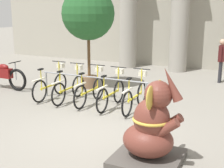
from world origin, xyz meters
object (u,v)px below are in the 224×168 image
Objects in this scene: bicycle_3 at (112,93)px; elephant_statue at (151,131)px; bicycle_2 at (90,90)px; potted_tree at (88,15)px; bicycle_4 at (135,96)px; bicycle_0 at (51,85)px; person_pedestrian at (221,57)px; motorcycle at (2,75)px; bicycle_1 at (70,87)px.

bicycle_3 is 3.23m from elephant_statue.
bicycle_2 is 0.50× the size of potted_tree.
bicycle_0 is at bearing 179.61° from bicycle_4.
bicycle_0 and bicycle_4 have the same top height.
elephant_statue is at bearing -32.77° from bicycle_0.
person_pedestrian is at bearing 69.91° from bicycle_4.
bicycle_3 is 4.20m from motorcycle.
person_pedestrian is at bearing 55.77° from bicycle_2.
potted_tree is (-0.98, 1.65, 2.01)m from bicycle_2.
bicycle_3 is 0.82× the size of motorcycle.
bicycle_2 is 5.29m from person_pedestrian.
person_pedestrian is 5.00m from potted_tree.
potted_tree is at bearing 76.74° from bicycle_0.
bicycle_4 is (0.68, 0.03, 0.00)m from bicycle_3.
bicycle_3 is at bearing -3.08° from bicycle_2.
bicycle_1 is 4.22m from elephant_statue.
bicycle_1 is 0.96× the size of elephant_statue.
bicycle_4 is at bearing -35.14° from potted_tree.
person_pedestrian is 0.47× the size of potted_tree.
bicycle_2 is at bearing 135.90° from elephant_statue.
potted_tree is (2.52, 1.45, 1.94)m from motorcycle.
bicycle_3 and bicycle_4 have the same top height.
bicycle_4 is at bearing 116.77° from elephant_statue.
bicycle_0 is 1.00× the size of bicycle_2.
bicycle_3 is at bearing -1.38° from bicycle_0.
motorcycle is at bearing 175.53° from bicycle_1.
motorcycle is (-4.19, 0.24, 0.07)m from bicycle_3.
elephant_statue is at bearing -49.23° from potted_tree.
bicycle_1 is 0.82× the size of motorcycle.
bicycle_2 is 0.96× the size of elephant_statue.
elephant_statue is 6.77m from motorcycle.
elephant_statue is 1.11× the size of person_pedestrian.
bicycle_3 is 1.07× the size of person_pedestrian.
bicycle_0 is 1.00× the size of bicycle_4.
bicycle_2 and bicycle_4 have the same top height.
bicycle_3 is (2.05, -0.05, 0.00)m from bicycle_0.
elephant_statue is 5.87m from potted_tree.
bicycle_4 is at bearing -0.24° from bicycle_2.
bicycle_1 is 2.63m from potted_tree.
bicycle_4 is 0.96× the size of elephant_statue.
bicycle_2 reaches higher than motorcycle.
bicycle_3 is (0.68, -0.04, 0.00)m from bicycle_2.
bicycle_3 is 3.10m from potted_tree.
motorcycle is 0.61× the size of potted_tree.
bicycle_0 reaches higher than motorcycle.
motorcycle is at bearing -150.17° from potted_tree.
bicycle_4 is 4.67m from person_pedestrian.
person_pedestrian is (3.64, 4.37, 0.53)m from bicycle_1.
elephant_statue is at bearing -52.09° from bicycle_3.
bicycle_4 is at bearing -0.39° from bicycle_0.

